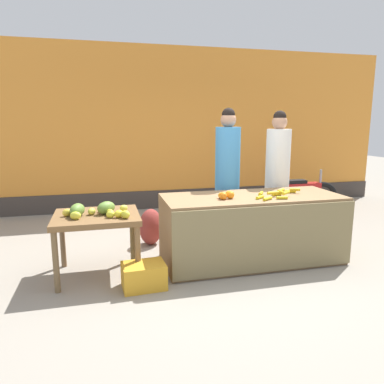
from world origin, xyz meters
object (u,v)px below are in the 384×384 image
(produce_crate, at_px, (144,276))
(produce_sack, at_px, (151,227))
(parked_motorcycle, at_px, (298,197))
(vendor_woman_blue_shirt, at_px, (227,177))
(vendor_woman_white_shirt, at_px, (277,176))

(produce_crate, height_order, produce_sack, produce_sack)
(parked_motorcycle, xyz_separation_m, produce_crate, (-2.97, -2.08, -0.27))
(vendor_woman_blue_shirt, height_order, parked_motorcycle, vendor_woman_blue_shirt)
(vendor_woman_blue_shirt, distance_m, parked_motorcycle, 2.00)
(produce_sack, bearing_deg, produce_crate, -100.80)
(parked_motorcycle, bearing_deg, produce_crate, -145.05)
(vendor_woman_blue_shirt, relative_size, produce_sack, 3.68)
(vendor_woman_blue_shirt, relative_size, produce_crate, 4.29)
(vendor_woman_blue_shirt, relative_size, parked_motorcycle, 1.18)
(vendor_woman_blue_shirt, distance_m, produce_sack, 1.27)
(vendor_woman_white_shirt, distance_m, produce_crate, 2.46)
(vendor_woman_white_shirt, relative_size, produce_crate, 4.22)
(parked_motorcycle, bearing_deg, vendor_woman_white_shirt, -133.69)
(vendor_woman_white_shirt, xyz_separation_m, produce_sack, (-1.79, 0.23, -0.68))
(produce_crate, bearing_deg, vendor_woman_white_shirt, 28.46)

